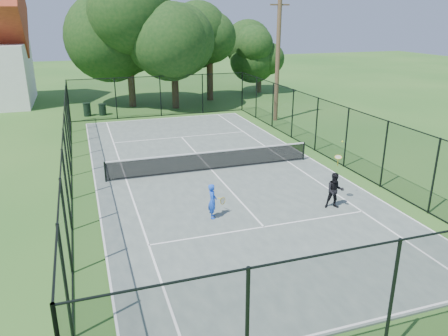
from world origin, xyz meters
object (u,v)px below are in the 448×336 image
object	(u,v)px
utility_pole	(278,58)
player_blue	(213,201)
player_black	(335,191)
trash_bin_left	(87,109)
trash_bin_right	(102,109)
tennis_net	(211,160)

from	to	relation	value
utility_pole	player_blue	distance (m)	17.13
player_black	utility_pole	bearing A→B (deg)	73.68
trash_bin_left	trash_bin_right	xyz separation A→B (m)	(1.11, -0.04, -0.06)
trash_bin_left	player_blue	size ratio (longest dim) A/B	0.75
utility_pole	player_blue	xyz separation A→B (m)	(-9.07, -14.07, -3.65)
trash_bin_right	player_black	size ratio (longest dim) A/B	0.34
trash_bin_left	player_black	distance (m)	22.19
utility_pole	player_black	distance (m)	15.76
trash_bin_right	player_blue	world-z (taller)	player_blue
tennis_net	trash_bin_left	distance (m)	15.66
player_blue	player_black	world-z (taller)	player_black
trash_bin_left	player_blue	xyz separation A→B (m)	(3.78, -19.81, 0.22)
tennis_net	player_blue	size ratio (longest dim) A/B	7.58
utility_pole	trash_bin_right	bearing A→B (deg)	154.10
player_blue	player_black	distance (m)	4.80
utility_pole	player_black	size ratio (longest dim) A/B	3.40
trash_bin_left	trash_bin_right	distance (m)	1.11
trash_bin_left	player_black	size ratio (longest dim) A/B	0.39
trash_bin_left	utility_pole	world-z (taller)	utility_pole
trash_bin_right	utility_pole	size ratio (longest dim) A/B	0.10
trash_bin_right	player_black	bearing A→B (deg)	-70.02
tennis_net	utility_pole	world-z (taller)	utility_pole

